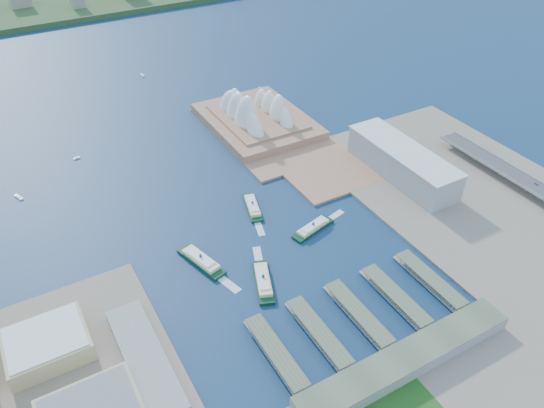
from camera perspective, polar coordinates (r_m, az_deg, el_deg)
ground at (r=519.98m, az=2.97°, el=-7.30°), size 3000.00×3000.00×0.00m
east_land at (r=630.94m, az=24.35°, el=-1.77°), size 240.00×500.00×3.00m
peninsula at (r=744.47m, az=-0.68°, el=7.93°), size 135.00×220.00×3.00m
far_shore at (r=1354.19m, az=-21.06°, el=19.41°), size 2200.00×260.00×12.00m
opera_house at (r=744.84m, az=-1.63°, el=10.59°), size 134.00×180.00×58.00m
toaster_building at (r=656.46m, az=13.83°, el=4.38°), size 45.00×155.00×35.00m
ferry_wharves at (r=481.85m, az=9.28°, el=-11.66°), size 184.00×90.00×9.30m
terminal_building at (r=452.71m, az=14.19°, el=-16.01°), size 200.00×28.00×12.00m
ferry_a at (r=529.09m, az=-7.66°, el=-5.87°), size 30.54×61.31×11.24m
ferry_b at (r=593.36m, az=-2.11°, el=-0.14°), size 26.99×53.69×9.84m
ferry_c at (r=504.52m, az=-0.95°, el=-8.10°), size 34.12×58.42×10.78m
ferry_d at (r=565.05m, az=4.44°, el=-2.43°), size 54.24×26.01×9.94m
boat_a at (r=678.58m, az=-25.62°, el=0.71°), size 8.62×14.67×2.77m
boat_b at (r=727.38m, az=-20.28°, el=4.68°), size 9.38×4.64×2.42m
boat_c at (r=865.51m, az=-1.20°, el=12.28°), size 4.10×12.89×2.88m
boat_e at (r=941.54m, az=-13.78°, el=13.34°), size 4.43×12.27×2.97m
car_c at (r=680.18m, az=26.53°, el=1.97°), size 2.03×4.99×1.45m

